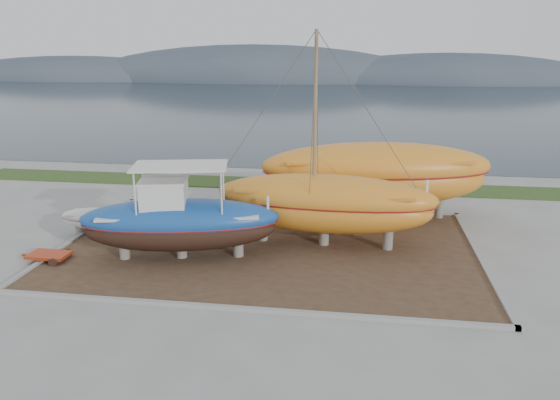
% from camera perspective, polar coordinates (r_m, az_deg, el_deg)
% --- Properties ---
extents(ground, '(140.00, 140.00, 0.00)m').
position_cam_1_polar(ground, '(20.99, -3.03, -8.86)').
color(ground, gray).
rests_on(ground, ground).
extents(dirt_patch, '(18.00, 12.00, 0.06)m').
position_cam_1_polar(dirt_patch, '(24.60, -1.18, -4.94)').
color(dirt_patch, '#422D1E').
rests_on(dirt_patch, ground).
extents(curb_frame, '(18.60, 12.60, 0.15)m').
position_cam_1_polar(curb_frame, '(24.59, -1.19, -4.85)').
color(curb_frame, gray).
rests_on(curb_frame, ground).
extents(grass_strip, '(44.00, 3.00, 0.08)m').
position_cam_1_polar(grass_strip, '(35.48, 1.92, 1.62)').
color(grass_strip, '#284219').
rests_on(grass_strip, ground).
extents(sea, '(260.00, 100.00, 0.04)m').
position_cam_1_polar(sea, '(89.18, 6.02, 10.15)').
color(sea, '#16242D').
rests_on(sea, ground).
extents(mountain_ridge, '(200.00, 36.00, 20.00)m').
position_cam_1_polar(mountain_ridge, '(143.98, 7.06, 12.28)').
color(mountain_ridge, '#333D49').
rests_on(mountain_ridge, ground).
extents(blue_caique, '(8.69, 4.26, 4.01)m').
position_cam_1_polar(blue_caique, '(23.13, -10.43, -1.26)').
color(blue_caique, '#184996').
rests_on(blue_caique, dirt_patch).
extents(white_dinghy, '(4.09, 1.61, 1.22)m').
position_cam_1_polar(white_dinghy, '(27.33, -18.01, -2.18)').
color(white_dinghy, silver).
rests_on(white_dinghy, dirt_patch).
extents(orange_sailboat, '(10.00, 3.45, 9.35)m').
position_cam_1_polar(orange_sailboat, '(23.71, 4.85, 6.02)').
color(orange_sailboat, orange).
rests_on(orange_sailboat, dirt_patch).
extents(orange_bare_hull, '(12.23, 5.48, 3.87)m').
position_cam_1_polar(orange_bare_hull, '(28.52, 9.97, 1.88)').
color(orange_bare_hull, orange).
rests_on(orange_bare_hull, dirt_patch).
extents(red_trailer, '(2.52, 1.30, 0.35)m').
position_cam_1_polar(red_trailer, '(25.03, -22.98, -5.54)').
color(red_trailer, '#AC3313').
rests_on(red_trailer, ground).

